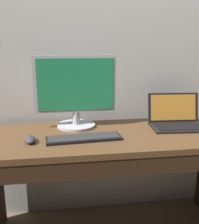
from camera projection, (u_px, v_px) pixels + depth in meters
The scene contains 6 objects.
back_wall at pixel (104, 21), 1.83m from camera, with size 4.47×0.04×2.82m, color silver.
desk at pixel (113, 166), 1.69m from camera, with size 1.59×0.61×0.73m.
laptop_black at pixel (177, 120), 1.78m from camera, with size 0.37×0.28×0.21m.
external_monitor at pixel (76, 93), 1.72m from camera, with size 0.53×0.25×0.47m.
wired_keyboard at pixel (84, 138), 1.54m from camera, with size 0.44×0.16×0.02m.
computer_mouse at pixel (30, 139), 1.50m from camera, with size 0.06×0.12×0.04m, color #38383D.
Camera 1 is at (-0.31, -1.54, 1.26)m, focal length 43.01 mm.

